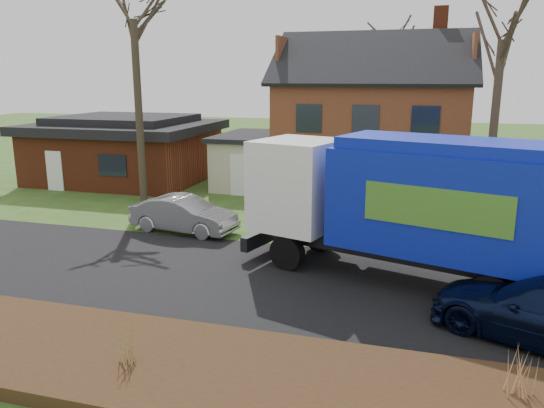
# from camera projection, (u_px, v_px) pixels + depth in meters

# --- Properties ---
(ground) EXTENTS (120.00, 120.00, 0.00)m
(ground) POSITION_uv_depth(u_px,v_px,m) (254.00, 280.00, 15.72)
(ground) COLOR #30521B
(ground) RESTS_ON ground
(road) EXTENTS (80.00, 7.00, 0.02)m
(road) POSITION_uv_depth(u_px,v_px,m) (254.00, 280.00, 15.72)
(road) COLOR black
(road) RESTS_ON ground
(mulch_verge) EXTENTS (80.00, 3.50, 0.30)m
(mulch_verge) POSITION_uv_depth(u_px,v_px,m) (174.00, 367.00, 10.73)
(mulch_verge) COLOR black
(mulch_verge) RESTS_ON ground
(main_house) EXTENTS (12.95, 8.95, 9.26)m
(main_house) POSITION_uv_depth(u_px,v_px,m) (363.00, 113.00, 27.37)
(main_house) COLOR #BEB499
(main_house) RESTS_ON ground
(ranch_house) EXTENTS (9.80, 8.20, 3.70)m
(ranch_house) POSITION_uv_depth(u_px,v_px,m) (126.00, 149.00, 30.66)
(ranch_house) COLOR maroon
(ranch_house) RESTS_ON ground
(garbage_truck) EXTENTS (10.26, 5.39, 4.25)m
(garbage_truck) POSITION_uv_depth(u_px,v_px,m) (417.00, 201.00, 15.03)
(garbage_truck) COLOR black
(garbage_truck) RESTS_ON ground
(silver_sedan) EXTENTS (4.37, 2.03, 1.39)m
(silver_sedan) POSITION_uv_depth(u_px,v_px,m) (184.00, 214.00, 20.47)
(silver_sedan) COLOR #93949A
(silver_sedan) RESTS_ON ground
(tree_front_east) EXTENTS (3.74, 3.74, 10.40)m
(tree_front_east) POSITION_uv_depth(u_px,v_px,m) (505.00, 7.00, 20.25)
(tree_front_east) COLOR #423228
(tree_front_east) RESTS_ON ground
(tree_back) EXTENTS (3.40, 3.40, 10.76)m
(tree_back) POSITION_uv_depth(u_px,v_px,m) (396.00, 27.00, 34.21)
(tree_back) COLOR #3F2E25
(tree_back) RESTS_ON ground
(grass_clump_mid) EXTENTS (0.31, 0.25, 0.85)m
(grass_clump_mid) POSITION_uv_depth(u_px,v_px,m) (126.00, 345.00, 10.47)
(grass_clump_mid) COLOR #9C8345
(grass_clump_mid) RESTS_ON mulch_verge
(grass_clump_east) EXTENTS (0.35, 0.29, 0.88)m
(grass_clump_east) POSITION_uv_depth(u_px,v_px,m) (521.00, 373.00, 9.45)
(grass_clump_east) COLOR tan
(grass_clump_east) RESTS_ON mulch_verge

